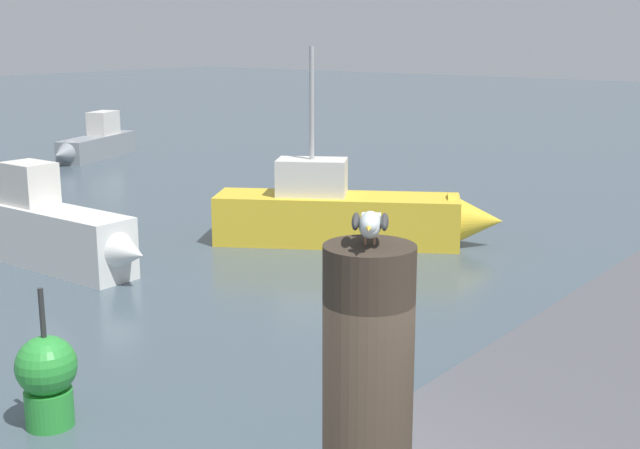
{
  "coord_description": "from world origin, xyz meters",
  "views": [
    {
      "loc": [
        -1.81,
        -2.26,
        3.57
      ],
      "look_at": [
        0.87,
        -0.19,
        2.78
      ],
      "focal_mm": 47.36,
      "sensor_mm": 36.0,
      "label": 1
    }
  ],
  "objects": [
    {
      "name": "seagull",
      "position": [
        0.87,
        -0.44,
        2.82
      ],
      "size": [
        0.36,
        0.25,
        0.14
      ],
      "color": "tan",
      "rests_on": "mooring_post"
    },
    {
      "name": "mooring_post",
      "position": [
        0.87,
        -0.44,
        2.16
      ],
      "size": [
        0.38,
        0.38,
        1.14
      ],
      "primitive_type": "cylinder",
      "color": "#382D23",
      "rests_on": "harbor_quay"
    },
    {
      "name": "boat_yellow",
      "position": [
        9.65,
        5.81,
        0.5
      ],
      "size": [
        3.33,
        4.66,
        3.32
      ],
      "color": "yellow",
      "rests_on": "ground_plane"
    },
    {
      "name": "channel_buoy",
      "position": [
        2.34,
        4.1,
        0.48
      ],
      "size": [
        0.56,
        0.56,
        1.33
      ],
      "color": "green",
      "rests_on": "ground_plane"
    },
    {
      "name": "boat_white",
      "position": [
        5.62,
        8.63,
        0.55
      ],
      "size": [
        0.76,
        3.84,
        1.58
      ],
      "color": "silver",
      "rests_on": "ground_plane"
    },
    {
      "name": "boat_grey",
      "position": [
        13.1,
        17.41,
        0.42
      ],
      "size": [
        3.61,
        1.97,
        1.28
      ],
      "color": "gray",
      "rests_on": "ground_plane"
    }
  ]
}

